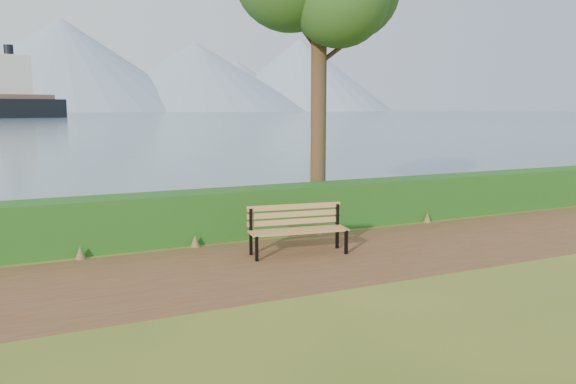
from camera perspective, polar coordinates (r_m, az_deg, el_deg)
name	(u,v)px	position (r m, az deg, el deg)	size (l,w,h in m)	color
ground	(291,267)	(9.59, 0.35, -7.68)	(140.00, 140.00, 0.00)	#4C601B
path	(284,263)	(9.85, -0.40, -7.20)	(40.00, 3.40, 0.01)	brown
hedge	(239,213)	(11.82, -5.01, -2.11)	(32.00, 0.85, 1.00)	#184914
water	(37,114)	(268.38, -24.14, 7.26)	(700.00, 510.00, 0.00)	slate
mountains	(15,69)	(415.17, -25.97, 11.18)	(585.00, 190.00, 70.00)	#798CA2
bench	(297,226)	(10.35, 0.94, -3.46)	(1.87, 0.78, 0.91)	black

